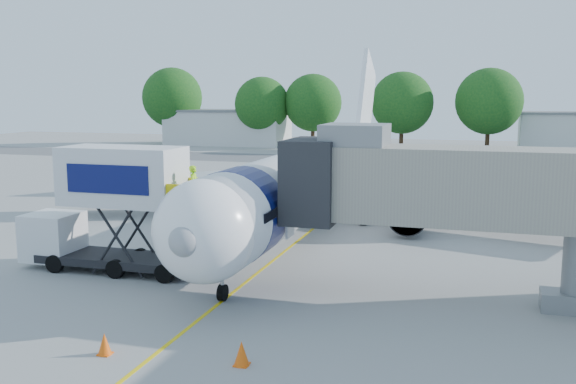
# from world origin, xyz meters

# --- Properties ---
(ground) EXTENTS (160.00, 160.00, 0.00)m
(ground) POSITION_xyz_m (0.00, 0.00, 0.00)
(ground) COLOR #9A9A98
(ground) RESTS_ON ground
(guidance_line) EXTENTS (0.15, 70.00, 0.01)m
(guidance_line) POSITION_xyz_m (0.00, 0.00, 0.01)
(guidance_line) COLOR yellow
(guidance_line) RESTS_ON ground
(taxiway_strip) EXTENTS (120.00, 10.00, 0.01)m
(taxiway_strip) POSITION_xyz_m (0.00, 42.00, 0.00)
(taxiway_strip) COLOR #59595B
(taxiway_strip) RESTS_ON ground
(aircraft) EXTENTS (34.17, 37.73, 11.35)m
(aircraft) POSITION_xyz_m (0.00, 4.12, 2.95)
(aircraft) COLOR white
(aircraft) RESTS_ON ground
(jet_bridge) EXTENTS (13.90, 3.20, 6.60)m
(jet_bridge) POSITION_xyz_m (7.99, -7.00, 4.34)
(jet_bridge) COLOR gray
(jet_bridge) RESTS_ON ground
(catering_hiloader) EXTENTS (8.50, 2.44, 5.50)m
(catering_hiloader) POSITION_xyz_m (-6.27, -7.00, 2.76)
(catering_hiloader) COLOR black
(catering_hiloader) RESTS_ON ground
(safety_cone_a) EXTENTS (0.46, 0.46, 0.73)m
(safety_cone_a) POSITION_xyz_m (2.77, -14.74, 0.35)
(safety_cone_a) COLOR #F1580C
(safety_cone_a) RESTS_ON ground
(safety_cone_b) EXTENTS (0.42, 0.42, 0.67)m
(safety_cone_b) POSITION_xyz_m (-1.44, -15.21, 0.32)
(safety_cone_b) COLOR #F1580C
(safety_cone_b) RESTS_ON ground
(outbuilding_left) EXTENTS (18.40, 8.40, 5.30)m
(outbuilding_left) POSITION_xyz_m (-28.00, 60.00, 2.66)
(outbuilding_left) COLOR silver
(outbuilding_left) RESTS_ON ground
(tree_a) EXTENTS (9.17, 9.17, 11.69)m
(tree_a) POSITION_xyz_m (-36.79, 59.21, 7.10)
(tree_a) COLOR #382314
(tree_a) RESTS_ON ground
(tree_b) EXTENTS (7.96, 7.96, 10.15)m
(tree_b) POSITION_xyz_m (-21.69, 57.77, 6.16)
(tree_b) COLOR #382314
(tree_b) RESTS_ON ground
(tree_c) EXTENTS (8.27, 8.27, 10.55)m
(tree_c) POSITION_xyz_m (-14.38, 59.12, 6.40)
(tree_c) COLOR #382314
(tree_c) RESTS_ON ground
(tree_d) EXTENTS (8.37, 8.37, 10.67)m
(tree_d) POSITION_xyz_m (-1.36, 56.87, 6.48)
(tree_d) COLOR #382314
(tree_d) RESTS_ON ground
(tree_e) EXTENTS (8.68, 8.68, 11.06)m
(tree_e) POSITION_xyz_m (9.84, 57.39, 6.71)
(tree_e) COLOR #382314
(tree_e) RESTS_ON ground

